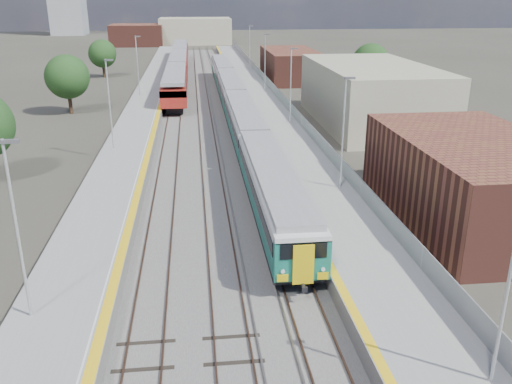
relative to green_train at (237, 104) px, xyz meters
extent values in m
plane|color=#47443A|center=(-1.50, 2.87, -2.10)|extent=(320.00, 320.00, 0.00)
cube|color=#565451|center=(-3.75, 5.37, -2.07)|extent=(10.50, 155.00, 0.06)
cube|color=#4C3323|center=(-0.72, 7.87, -1.99)|extent=(0.07, 160.00, 0.14)
cube|color=#4C3323|center=(0.72, 7.87, -1.99)|extent=(0.07, 160.00, 0.14)
cube|color=#4C3323|center=(-4.22, 7.87, -1.99)|extent=(0.07, 160.00, 0.14)
cube|color=#4C3323|center=(-2.78, 7.87, -1.99)|extent=(0.07, 160.00, 0.14)
cube|color=#4C3323|center=(-7.72, 7.87, -1.99)|extent=(0.07, 160.00, 0.14)
cube|color=#4C3323|center=(-6.28, 7.87, -1.99)|extent=(0.07, 160.00, 0.14)
cube|color=gray|center=(-1.05, 7.87, -2.00)|extent=(0.08, 160.00, 0.10)
cube|color=gray|center=(-2.45, 7.87, -2.00)|extent=(0.08, 160.00, 0.10)
cube|color=slate|center=(3.75, 5.37, -1.60)|extent=(4.70, 155.00, 1.00)
cube|color=gray|center=(3.75, 5.37, -1.09)|extent=(4.70, 155.00, 0.03)
cube|color=yellow|center=(1.65, 5.37, -1.07)|extent=(0.40, 155.00, 0.01)
cube|color=gray|center=(5.95, 5.37, -0.50)|extent=(0.06, 155.00, 1.20)
cylinder|color=#9EA0A3|center=(5.10, -45.13, 2.67)|extent=(0.12, 0.12, 7.50)
cylinder|color=#9EA0A3|center=(5.10, -25.13, 2.67)|extent=(0.12, 0.12, 7.50)
cube|color=#4C4C4F|center=(5.35, -25.13, 6.32)|extent=(0.70, 0.18, 0.14)
cylinder|color=#9EA0A3|center=(5.10, -5.13, 2.67)|extent=(0.12, 0.12, 7.50)
cube|color=#4C4C4F|center=(5.35, -5.13, 6.32)|extent=(0.70, 0.18, 0.14)
cylinder|color=#9EA0A3|center=(5.10, 14.87, 2.67)|extent=(0.12, 0.12, 7.50)
cube|color=#4C4C4F|center=(5.35, 14.87, 6.32)|extent=(0.70, 0.18, 0.14)
cylinder|color=#9EA0A3|center=(5.10, 34.87, 2.67)|extent=(0.12, 0.12, 7.50)
cube|color=#4C4C4F|center=(5.35, 34.87, 6.32)|extent=(0.70, 0.18, 0.14)
cube|color=slate|center=(-10.55, 5.37, -1.60)|extent=(4.30, 155.00, 1.00)
cube|color=gray|center=(-10.55, 5.37, -1.09)|extent=(4.30, 155.00, 0.03)
cube|color=yellow|center=(-8.65, 5.37, -1.07)|extent=(0.45, 155.00, 0.01)
cube|color=silver|center=(-9.00, 5.37, -1.07)|extent=(0.08, 155.00, 0.01)
cylinder|color=#9EA0A3|center=(-11.70, -39.13, 2.67)|extent=(0.12, 0.12, 7.50)
cube|color=#4C4C4F|center=(-11.45, -39.13, 6.32)|extent=(0.70, 0.18, 0.14)
cylinder|color=#9EA0A3|center=(-11.70, -13.13, 2.67)|extent=(0.12, 0.12, 7.50)
cube|color=#4C4C4F|center=(-11.45, -13.13, 6.32)|extent=(0.70, 0.18, 0.14)
cylinder|color=#9EA0A3|center=(-11.70, 12.87, 2.67)|extent=(0.12, 0.12, 7.50)
cube|color=#4C4C4F|center=(-11.45, 12.87, 6.32)|extent=(0.70, 0.18, 0.14)
cube|color=brown|center=(12.50, -29.13, 0.50)|extent=(9.00, 16.00, 5.20)
cube|color=#A49E83|center=(14.50, -2.13, 1.10)|extent=(11.00, 22.00, 6.40)
cube|color=brown|center=(11.50, 30.87, 0.30)|extent=(8.00, 18.00, 4.80)
cube|color=#A49E83|center=(-3.50, 102.87, 1.40)|extent=(20.00, 14.00, 7.00)
cube|color=brown|center=(-19.50, 97.87, 0.70)|extent=(14.00, 12.00, 5.60)
cube|color=black|center=(0.00, -28.01, -1.27)|extent=(2.55, 18.31, 0.43)
cube|color=#11583F|center=(0.00, -28.01, -0.52)|extent=(2.65, 18.31, 1.07)
cube|color=black|center=(0.00, -28.01, 0.33)|extent=(2.70, 18.31, 0.73)
cube|color=silver|center=(0.00, -28.01, 0.91)|extent=(2.65, 18.31, 0.45)
cube|color=gray|center=(0.00, -28.01, 1.30)|extent=(2.35, 18.31, 0.38)
cube|color=black|center=(0.00, -9.20, -1.27)|extent=(2.55, 18.31, 0.43)
cube|color=#11583F|center=(0.00, -9.20, -0.52)|extent=(2.65, 18.31, 1.07)
cube|color=black|center=(0.00, -9.20, 0.33)|extent=(2.70, 18.31, 0.73)
cube|color=silver|center=(0.00, -9.20, 0.91)|extent=(2.65, 18.31, 0.45)
cube|color=gray|center=(0.00, -9.20, 1.30)|extent=(2.35, 18.31, 0.38)
cube|color=black|center=(0.00, 9.61, -1.27)|extent=(2.55, 18.31, 0.43)
cube|color=#11583F|center=(0.00, 9.61, -0.52)|extent=(2.65, 18.31, 1.07)
cube|color=black|center=(0.00, 9.61, 0.33)|extent=(2.70, 18.31, 0.73)
cube|color=silver|center=(0.00, 9.61, 0.91)|extent=(2.65, 18.31, 0.45)
cube|color=gray|center=(0.00, 9.61, 1.30)|extent=(2.35, 18.31, 0.38)
cube|color=black|center=(0.00, 28.42, -1.27)|extent=(2.55, 18.31, 0.43)
cube|color=#11583F|center=(0.00, 28.42, -0.52)|extent=(2.65, 18.31, 1.07)
cube|color=black|center=(0.00, 28.42, 0.33)|extent=(2.70, 18.31, 0.73)
cube|color=silver|center=(0.00, 28.42, 0.91)|extent=(2.65, 18.31, 0.45)
cube|color=gray|center=(0.00, 28.42, 1.30)|extent=(2.35, 18.31, 0.38)
cube|color=#11583F|center=(0.00, -37.40, -0.08)|extent=(2.63, 0.56, 1.97)
cube|color=black|center=(0.00, -37.69, 0.49)|extent=(2.16, 0.06, 0.75)
cube|color=gold|center=(0.00, -37.74, -0.17)|extent=(0.99, 0.09, 1.97)
cube|color=black|center=(-7.00, 12.96, -1.59)|extent=(2.05, 17.42, 0.71)
cube|color=maroon|center=(-7.00, 12.96, 0.11)|extent=(3.02, 20.50, 2.16)
cube|color=black|center=(-7.00, 12.96, 0.65)|extent=(3.09, 20.50, 0.76)
cube|color=gray|center=(-7.00, 12.96, 1.73)|extent=(2.70, 20.50, 0.43)
cube|color=black|center=(-7.00, 33.95, -1.59)|extent=(2.05, 17.42, 0.71)
cube|color=maroon|center=(-7.00, 33.95, 0.11)|extent=(3.02, 20.50, 2.16)
cube|color=black|center=(-7.00, 33.95, 0.65)|extent=(3.09, 20.50, 0.76)
cube|color=gray|center=(-7.00, 33.95, 1.73)|extent=(2.70, 20.50, 0.43)
cube|color=black|center=(-7.00, 54.95, -1.59)|extent=(2.05, 17.42, 0.71)
cube|color=maroon|center=(-7.00, 54.95, 0.11)|extent=(3.02, 20.50, 2.16)
cube|color=black|center=(-7.00, 54.95, 0.65)|extent=(3.09, 20.50, 0.76)
cube|color=gray|center=(-7.00, 54.95, 1.73)|extent=(2.70, 20.50, 0.43)
cylinder|color=#382619|center=(-19.29, 6.80, -0.88)|extent=(0.44, 0.44, 2.43)
sphere|color=#1D3C17|center=(-19.29, 6.80, 2.29)|extent=(5.13, 5.13, 5.13)
cylinder|color=#382619|center=(-19.74, 36.87, -0.99)|extent=(0.44, 0.44, 2.21)
sphere|color=#1D3C17|center=(-19.74, 36.87, 1.89)|extent=(4.66, 4.66, 4.66)
cylinder|color=#382619|center=(20.17, 15.81, -0.86)|extent=(0.44, 0.44, 2.47)
sphere|color=#1D3C17|center=(20.17, 15.81, 2.37)|extent=(5.22, 5.22, 5.22)
camera|label=1|loc=(-4.65, -59.32, 11.42)|focal=38.00mm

